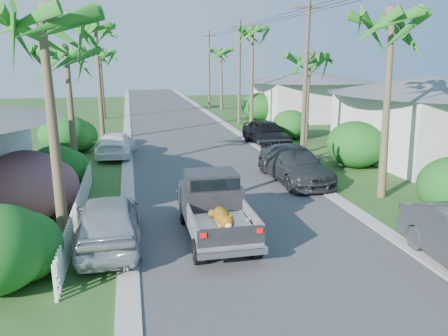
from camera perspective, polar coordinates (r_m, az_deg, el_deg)
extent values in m
plane|color=#2C4D1D|center=(12.34, 8.61, -13.87)|extent=(120.00, 120.00, 0.00)
cube|color=#38383A|center=(35.83, -5.61, 4.82)|extent=(8.00, 100.00, 0.02)
cube|color=#A5A39E|center=(35.61, -12.52, 4.53)|extent=(0.60, 100.00, 0.06)
cube|color=#A5A39E|center=(36.57, 1.12, 5.11)|extent=(0.60, 100.00, 0.06)
cylinder|color=black|center=(12.77, -3.35, -10.81)|extent=(0.28, 0.76, 0.76)
cylinder|color=black|center=(13.11, 4.13, -10.14)|extent=(0.28, 0.76, 0.76)
cylinder|color=black|center=(15.75, -5.20, -5.90)|extent=(0.28, 0.76, 0.76)
cylinder|color=black|center=(16.03, 0.87, -5.48)|extent=(0.28, 0.76, 0.76)
cube|color=gray|center=(13.40, -0.17, -8.42)|extent=(1.90, 2.40, 0.24)
cube|color=gray|center=(13.11, -4.14, -7.19)|extent=(0.06, 2.40, 0.55)
cube|color=gray|center=(13.47, 3.69, -6.60)|extent=(0.06, 2.40, 0.55)
cube|color=black|center=(12.21, 0.99, -8.92)|extent=(1.92, 0.08, 0.52)
cube|color=silver|center=(12.24, 1.15, -11.06)|extent=(1.98, 0.18, 0.18)
cube|color=red|center=(11.97, -2.73, -8.79)|extent=(0.18, 0.05, 0.14)
cube|color=red|center=(12.31, 4.71, -8.16)|extent=(0.18, 0.05, 0.14)
cube|color=black|center=(14.95, -1.65, -4.24)|extent=(1.94, 1.65, 1.10)
cube|color=black|center=(14.74, -1.67, -1.54)|extent=(1.70, 1.35, 0.55)
cube|color=black|center=(14.11, -1.17, -2.38)|extent=(1.60, 0.05, 0.45)
cube|color=black|center=(16.17, -2.47, -3.38)|extent=(1.94, 1.20, 0.80)
cube|color=white|center=(13.32, -0.17, -7.63)|extent=(1.70, 2.10, 0.16)
ellipsoid|color=orange|center=(13.31, -0.26, -6.27)|extent=(0.48, 1.25, 0.43)
sphere|color=orange|center=(12.59, 0.45, -7.09)|extent=(0.40, 0.40, 0.40)
ellipsoid|color=white|center=(13.34, -0.26, -6.68)|extent=(0.32, 0.86, 0.18)
imported|color=#2B2E30|center=(21.28, 9.16, 0.48)|extent=(2.56, 5.65, 1.61)
imported|color=black|center=(29.97, 5.52, 4.63)|extent=(2.54, 5.18, 1.70)
imported|color=#B3B4BA|center=(14.21, -14.91, -6.68)|extent=(2.04, 4.89, 1.65)
imported|color=white|center=(27.10, -13.91, 2.98)|extent=(2.48, 5.11, 1.43)
cone|color=brown|center=(13.51, -21.32, 3.53)|extent=(0.36, 0.71, 7.01)
cone|color=brown|center=(22.47, -19.33, 6.54)|extent=(0.36, 0.61, 6.21)
cone|color=brown|center=(32.25, -15.96, 10.47)|extent=(0.36, 0.36, 8.00)
cone|color=brown|center=(44.28, -15.64, 10.37)|extent=(0.36, 0.75, 6.51)
cone|color=brown|center=(19.27, 20.47, 7.26)|extent=(0.36, 0.73, 7.51)
cone|color=brown|center=(27.43, 10.77, 8.11)|extent=(0.36, 0.54, 6.01)
cone|color=brown|center=(37.60, 3.67, 11.57)|extent=(0.36, 0.36, 8.20)
cone|color=brown|center=(51.29, -0.35, 11.49)|extent=(0.36, 0.63, 6.81)
ellipsoid|color=#A41767|center=(17.16, -24.45, -2.23)|extent=(3.00, 3.30, 2.60)
ellipsoid|color=#164D17|center=(20.97, -21.11, 0.04)|extent=(2.40, 2.64, 2.00)
ellipsoid|color=#164D17|center=(28.78, -20.03, 4.16)|extent=(3.20, 3.52, 2.40)
ellipsoid|color=#164D17|center=(24.64, 16.75, 2.98)|extent=(3.00, 3.30, 2.50)
ellipsoid|color=#164D17|center=(32.61, 8.68, 5.66)|extent=(2.60, 2.86, 2.10)
ellipsoid|color=#164D17|center=(42.14, 4.50, 8.01)|extent=(3.20, 3.52, 2.60)
cube|color=white|center=(16.62, -18.43, -5.08)|extent=(0.10, 11.00, 1.00)
cube|color=silver|center=(28.20, 25.20, 4.92)|extent=(8.00, 9.00, 3.80)
cone|color=#595B60|center=(27.97, 25.72, 9.77)|extent=(6.48, 6.48, 1.00)
cube|color=silver|center=(43.78, 10.87, 8.69)|extent=(9.00, 8.00, 3.60)
cone|color=#595B60|center=(43.63, 11.01, 11.69)|extent=(6.48, 6.48, 1.00)
cylinder|color=brown|center=(25.09, 10.57, 11.02)|extent=(0.26, 0.26, 9.00)
cube|color=brown|center=(25.20, 10.99, 19.90)|extent=(1.60, 0.10, 0.10)
cylinder|color=brown|center=(39.36, 2.01, 12.28)|extent=(0.26, 0.26, 9.00)
cube|color=brown|center=(39.43, 2.06, 17.96)|extent=(1.60, 0.10, 0.10)
cylinder|color=brown|center=(54.02, -1.98, 12.78)|extent=(0.26, 0.26, 9.00)
cube|color=brown|center=(54.07, -2.02, 16.91)|extent=(1.60, 0.10, 0.10)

